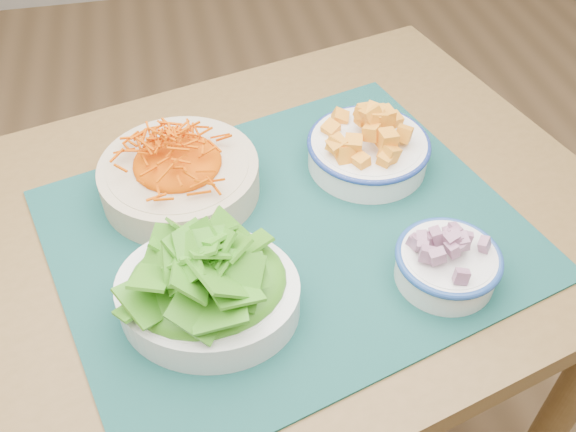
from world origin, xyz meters
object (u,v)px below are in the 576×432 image
Objects in this scene: carrot_bowl at (179,170)px; lettuce_bowl at (207,282)px; placemat at (288,232)px; onion_bowl at (448,260)px; squash_bowl at (369,142)px; table at (239,281)px.

carrot_bowl is 0.22m from lettuce_bowl.
placemat is 0.22m from onion_bowl.
lettuce_bowl reaches higher than carrot_bowl.
squash_bowl reaches higher than carrot_bowl.
table is 0.19m from carrot_bowl.
onion_bowl is (0.25, -0.14, 0.15)m from table.
lettuce_bowl is at bearing -154.15° from placemat.
placemat is 0.17m from lettuce_bowl.
carrot_bowl is 1.27× the size of squash_bowl.
squash_bowl reaches higher than placemat.
lettuce_bowl is (-0.12, -0.11, 0.05)m from placemat.
onion_bowl is (0.18, -0.12, 0.04)m from placemat.
squash_bowl is at bearing 22.02° from placemat.
placemat is 0.18m from carrot_bowl.
squash_bowl is 0.24m from onion_bowl.
lettuce_bowl reaches higher than table.
lettuce_bowl reaches higher than onion_bowl.
lettuce_bowl is (-0.27, -0.22, 0.01)m from squash_bowl.
onion_bowl is at bearing -49.66° from placemat.
squash_bowl is (0.28, 0.00, 0.00)m from carrot_bowl.
table is at bearing 146.84° from placemat.
squash_bowl is at bearing 8.03° from table.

